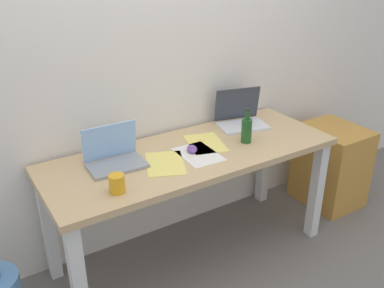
{
  "coord_description": "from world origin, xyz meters",
  "views": [
    {
      "loc": [
        -1.21,
        -1.94,
        1.88
      ],
      "look_at": [
        0.0,
        0.0,
        0.81
      ],
      "focal_mm": 39.83,
      "sensor_mm": 36.0,
      "label": 1
    }
  ],
  "objects_px": {
    "laptop_left": "(114,157)",
    "coffee_mug": "(117,184)",
    "desk": "(192,167)",
    "filing_cabinet": "(331,165)",
    "laptop_right": "(241,118)",
    "beer_bottle": "(247,130)",
    "computer_mouse": "(193,149)"
  },
  "relations": [
    {
      "from": "laptop_left",
      "to": "coffee_mug",
      "type": "xyz_separation_m",
      "value": [
        -0.1,
        -0.28,
        -0.0
      ]
    },
    {
      "from": "laptop_left",
      "to": "desk",
      "type": "bearing_deg",
      "value": -10.84
    },
    {
      "from": "laptop_left",
      "to": "computer_mouse",
      "type": "relative_size",
      "value": 3.22
    },
    {
      "from": "desk",
      "to": "beer_bottle",
      "type": "distance_m",
      "value": 0.41
    },
    {
      "from": "laptop_left",
      "to": "beer_bottle",
      "type": "height_order",
      "value": "laptop_left"
    },
    {
      "from": "computer_mouse",
      "to": "coffee_mug",
      "type": "distance_m",
      "value": 0.6
    },
    {
      "from": "desk",
      "to": "filing_cabinet",
      "type": "bearing_deg",
      "value": -0.65
    },
    {
      "from": "filing_cabinet",
      "to": "computer_mouse",
      "type": "bearing_deg",
      "value": 179.35
    },
    {
      "from": "laptop_left",
      "to": "beer_bottle",
      "type": "relative_size",
      "value": 1.45
    },
    {
      "from": "desk",
      "to": "computer_mouse",
      "type": "height_order",
      "value": "computer_mouse"
    },
    {
      "from": "coffee_mug",
      "to": "beer_bottle",
      "type": "bearing_deg",
      "value": 7.93
    },
    {
      "from": "laptop_right",
      "to": "filing_cabinet",
      "type": "bearing_deg",
      "value": -13.65
    },
    {
      "from": "desk",
      "to": "laptop_left",
      "type": "height_order",
      "value": "laptop_left"
    },
    {
      "from": "beer_bottle",
      "to": "computer_mouse",
      "type": "height_order",
      "value": "beer_bottle"
    },
    {
      "from": "laptop_left",
      "to": "computer_mouse",
      "type": "xyz_separation_m",
      "value": [
        0.46,
        -0.09,
        -0.03
      ]
    },
    {
      "from": "laptop_left",
      "to": "beer_bottle",
      "type": "xyz_separation_m",
      "value": [
        0.82,
        -0.15,
        0.03
      ]
    },
    {
      "from": "laptop_left",
      "to": "beer_bottle",
      "type": "distance_m",
      "value": 0.83
    },
    {
      "from": "computer_mouse",
      "to": "filing_cabinet",
      "type": "distance_m",
      "value": 1.35
    },
    {
      "from": "coffee_mug",
      "to": "filing_cabinet",
      "type": "relative_size",
      "value": 0.15
    },
    {
      "from": "desk",
      "to": "filing_cabinet",
      "type": "xyz_separation_m",
      "value": [
        1.27,
        -0.01,
        -0.34
      ]
    },
    {
      "from": "laptop_left",
      "to": "laptop_right",
      "type": "relative_size",
      "value": 0.88
    },
    {
      "from": "computer_mouse",
      "to": "coffee_mug",
      "type": "xyz_separation_m",
      "value": [
        -0.56,
        -0.19,
        0.03
      ]
    },
    {
      "from": "laptop_right",
      "to": "computer_mouse",
      "type": "distance_m",
      "value": 0.53
    },
    {
      "from": "filing_cabinet",
      "to": "laptop_left",
      "type": "bearing_deg",
      "value": 176.63
    },
    {
      "from": "laptop_right",
      "to": "beer_bottle",
      "type": "bearing_deg",
      "value": -120.66
    },
    {
      "from": "beer_bottle",
      "to": "filing_cabinet",
      "type": "distance_m",
      "value": 1.06
    },
    {
      "from": "laptop_left",
      "to": "laptop_right",
      "type": "xyz_separation_m",
      "value": [
        0.96,
        0.09,
        0.01
      ]
    },
    {
      "from": "desk",
      "to": "beer_bottle",
      "type": "relative_size",
      "value": 8.08
    },
    {
      "from": "laptop_right",
      "to": "computer_mouse",
      "type": "height_order",
      "value": "laptop_right"
    },
    {
      "from": "laptop_left",
      "to": "laptop_right",
      "type": "height_order",
      "value": "laptop_right"
    },
    {
      "from": "computer_mouse",
      "to": "filing_cabinet",
      "type": "height_order",
      "value": "computer_mouse"
    },
    {
      "from": "laptop_right",
      "to": "beer_bottle",
      "type": "xyz_separation_m",
      "value": [
        -0.14,
        -0.24,
        0.03
      ]
    }
  ]
}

